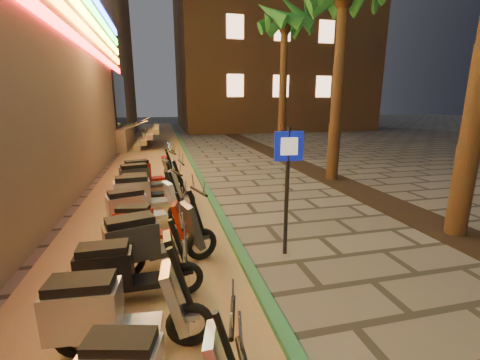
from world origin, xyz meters
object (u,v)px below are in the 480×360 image
object	(u,v)px
scooter_9	(140,208)
scooter_8	(147,224)
scooter_5	(111,311)
scooter_13	(146,173)
scooter_11	(145,188)
scooter_12	(145,178)
scooter_7	(150,240)
pedestrian_sign	(288,174)
scooter_10	(145,194)
scooter_6	(126,270)

from	to	relation	value
scooter_9	scooter_8	bearing A→B (deg)	-96.27
scooter_5	scooter_13	bearing A→B (deg)	94.00
scooter_11	scooter_12	xyz separation A→B (m)	(-0.04, 0.84, 0.06)
scooter_8	scooter_9	bearing A→B (deg)	112.52
scooter_5	scooter_7	world-z (taller)	scooter_7
pedestrian_sign	scooter_13	distance (m)	5.74
pedestrian_sign	scooter_9	xyz separation A→B (m)	(-2.53, 1.61, -0.92)
pedestrian_sign	scooter_12	bearing A→B (deg)	124.03
scooter_5	scooter_7	size ratio (longest dim) A/B	0.95
scooter_5	scooter_12	distance (m)	6.05
scooter_10	scooter_12	xyz separation A→B (m)	(-0.09, 1.72, -0.02)
scooter_9	scooter_7	bearing A→B (deg)	-99.53
scooter_7	pedestrian_sign	bearing A→B (deg)	-13.52
pedestrian_sign	scooter_6	world-z (taller)	pedestrian_sign
scooter_10	scooter_12	distance (m)	1.72
scooter_5	scooter_6	xyz separation A→B (m)	(0.06, 0.91, -0.02)
pedestrian_sign	scooter_13	size ratio (longest dim) A/B	1.29
pedestrian_sign	scooter_12	size ratio (longest dim) A/B	1.25
scooter_6	scooter_12	xyz separation A→B (m)	(0.02, 5.14, 0.05)
scooter_6	scooter_10	bearing A→B (deg)	87.40
pedestrian_sign	scooter_11	xyz separation A→B (m)	(-2.52, 3.43, -0.96)
scooter_6	scooter_12	size ratio (longest dim) A/B	0.90
scooter_5	scooter_9	size ratio (longest dim) A/B	0.99
pedestrian_sign	scooter_11	world-z (taller)	pedestrian_sign
scooter_12	scooter_8	bearing A→B (deg)	-101.89
pedestrian_sign	scooter_7	xyz separation A→B (m)	(-2.29, -0.11, -0.90)
pedestrian_sign	scooter_5	distance (m)	3.31
scooter_5	scooter_10	xyz separation A→B (m)	(0.17, 4.33, 0.05)
scooter_7	scooter_12	size ratio (longest dim) A/B	1.00
pedestrian_sign	scooter_5	size ratio (longest dim) A/B	1.32
scooter_8	scooter_6	bearing A→B (deg)	-85.69
pedestrian_sign	scooter_9	distance (m)	3.13
scooter_8	scooter_11	xyz separation A→B (m)	(-0.15, 2.62, 0.03)
scooter_7	scooter_12	distance (m)	4.39
pedestrian_sign	scooter_7	world-z (taller)	pedestrian_sign
pedestrian_sign	scooter_9	size ratio (longest dim) A/B	1.30
scooter_6	scooter_13	size ratio (longest dim) A/B	0.93
scooter_6	scooter_8	bearing A→B (deg)	82.21
scooter_12	scooter_13	xyz separation A→B (m)	(0.01, 0.80, -0.02)
pedestrian_sign	scooter_6	distance (m)	2.88
scooter_6	scooter_9	world-z (taller)	scooter_9
scooter_7	scooter_8	size ratio (longest dim) A/B	1.19
scooter_5	scooter_11	bearing A→B (deg)	93.43
scooter_7	scooter_8	bearing A→B (deg)	78.65
scooter_8	scooter_13	world-z (taller)	scooter_13
scooter_5	scooter_12	bearing A→B (deg)	93.99
scooter_13	scooter_9	bearing A→B (deg)	-105.89
pedestrian_sign	scooter_12	world-z (taller)	pedestrian_sign
scooter_6	scooter_8	world-z (taller)	scooter_6
scooter_13	pedestrian_sign	bearing A→B (deg)	-79.53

